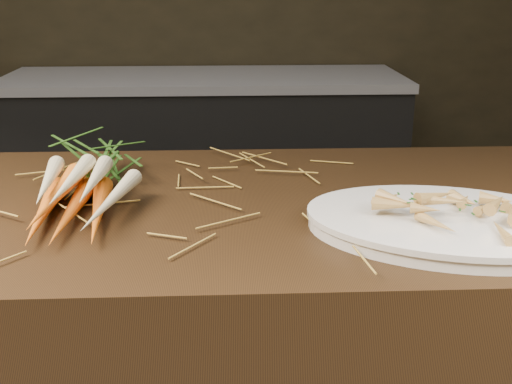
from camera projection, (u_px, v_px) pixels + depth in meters
back_counter at (206, 163)px, 3.07m from camera, size 1.82×0.62×0.84m
root_veg_bunch at (87, 170)px, 1.16m from camera, size 0.19×0.50×0.09m
serving_platter at (449, 226)px, 1.00m from camera, size 0.50×0.40×0.02m
roasted_veg_heap at (451, 204)px, 0.99m from camera, size 0.25×0.21×0.05m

